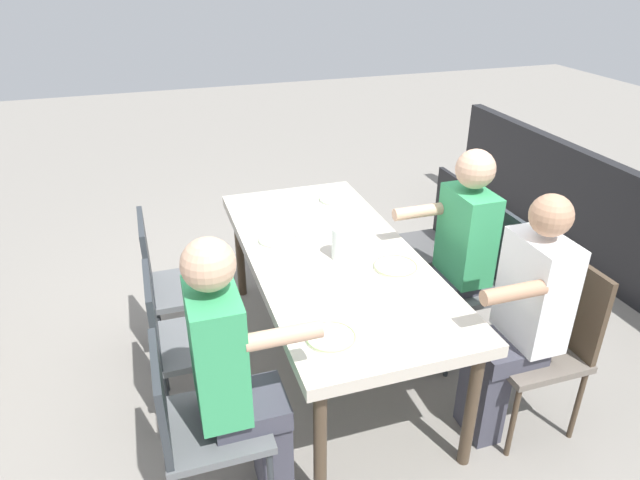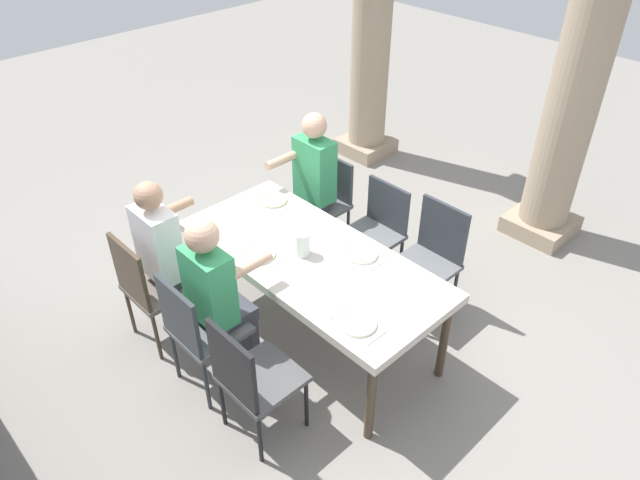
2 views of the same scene
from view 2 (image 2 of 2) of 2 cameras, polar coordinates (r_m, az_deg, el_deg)
ground_plane at (r=4.60m, az=-0.75°, el=-8.97°), size 16.00×16.00×0.00m
dining_table at (r=4.14m, az=-0.83°, el=-2.18°), size 2.01×0.91×0.75m
chair_west_north at (r=5.19m, az=0.43°, el=4.10°), size 0.44×0.44×0.86m
chair_west_south at (r=4.38m, az=-16.27°, el=-4.14°), size 0.44×0.44×0.94m
chair_mid_north at (r=4.85m, az=5.53°, el=1.24°), size 0.44×0.44×0.86m
chair_mid_south at (r=3.95m, az=-11.73°, el=-8.29°), size 0.44×0.44×0.94m
chair_east_north at (r=4.57m, az=10.73°, el=-1.37°), size 0.44×0.44×0.92m
chair_east_south at (r=3.62m, az=-6.77°, el=-12.98°), size 0.44×0.44×0.94m
diner_woman_green at (r=4.98m, az=-1.06°, el=5.42°), size 0.35×0.49×1.34m
diner_man_white at (r=3.90m, az=-9.76°, el=-5.27°), size 0.35×0.50×1.33m
diner_guest_third at (r=4.34m, az=-14.49°, el=-1.35°), size 0.35×0.49×1.32m
stone_column_near at (r=6.52m, az=5.08°, el=20.43°), size 0.54×0.54×3.08m
stone_column_centre at (r=5.41m, az=23.52°, el=12.98°), size 0.57×0.57×2.83m
plate_0 at (r=4.69m, az=-4.57°, el=3.83°), size 0.22×0.22×0.02m
fork_0 at (r=4.80m, az=-5.72°, el=4.46°), size 0.03×0.17×0.01m
spoon_0 at (r=4.60m, az=-3.37°, el=3.06°), size 0.02×0.17×0.01m
plate_1 at (r=4.12m, az=-5.93°, el=-1.42°), size 0.23×0.23×0.02m
fork_1 at (r=4.22m, az=-7.21°, el=-0.58°), size 0.03×0.17×0.01m
spoon_1 at (r=4.03m, az=-4.59°, el=-2.43°), size 0.03×0.17×0.01m
plate_2 at (r=4.11m, az=4.08°, el=-1.41°), size 0.22×0.22×0.02m
fork_2 at (r=4.19m, az=2.58°, el=-0.57°), size 0.02×0.17×0.01m
spoon_2 at (r=4.04m, az=5.64°, el=-2.41°), size 0.02×0.17×0.01m
plate_3 at (r=3.58m, az=3.70°, el=-8.11°), size 0.23×0.23×0.02m
fork_3 at (r=3.66m, az=1.98°, el=-7.00°), size 0.03×0.17×0.01m
spoon_3 at (r=3.52m, az=5.50°, el=-9.39°), size 0.02×0.17×0.01m
water_pitcher at (r=4.07m, az=-1.73°, el=-0.46°), size 0.11×0.11×0.18m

